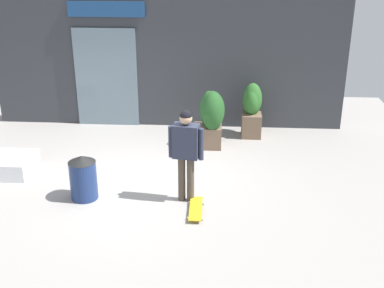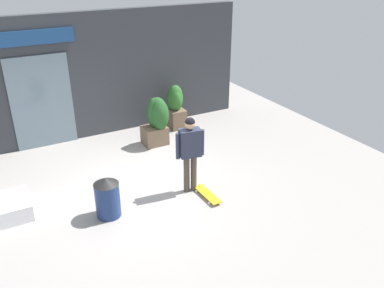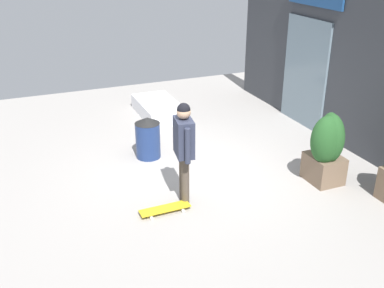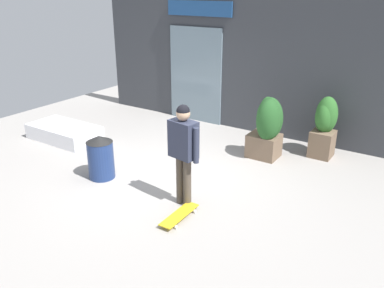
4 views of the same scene
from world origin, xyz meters
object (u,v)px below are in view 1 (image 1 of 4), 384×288
planter_box_right (211,117)px  planter_box_left (252,107)px  skateboarder (186,146)px  trash_bin (83,177)px  skateboard (196,209)px

planter_box_right → planter_box_left: bearing=40.0°
skateboarder → planter_box_right: skateboarder is taller
skateboarder → planter_box_right: (0.35, 2.50, -0.33)m
skateboarder → trash_bin: 1.95m
planter_box_left → planter_box_right: planter_box_right is taller
skateboard → trash_bin: (-2.04, 0.37, 0.36)m
planter_box_left → skateboard: bearing=-106.5°
skateboarder → skateboard: bearing=34.9°
skateboard → planter_box_left: 3.91m
skateboarder → skateboard: 1.08m
skateboarder → planter_box_right: 2.55m
skateboarder → planter_box_left: bearing=167.6°
skateboarder → planter_box_left: size_ratio=1.33×
skateboard → planter_box_left: (1.10, 3.70, 0.65)m
skateboard → planter_box_right: (0.16, 2.91, 0.66)m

